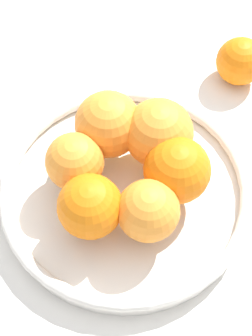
% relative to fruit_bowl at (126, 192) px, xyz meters
% --- Properties ---
extents(ground_plane, '(4.00, 4.00, 0.00)m').
position_rel_fruit_bowl_xyz_m(ground_plane, '(0.00, 0.00, -0.02)').
color(ground_plane, silver).
extents(fruit_bowl, '(0.31, 0.31, 0.03)m').
position_rel_fruit_bowl_xyz_m(fruit_bowl, '(0.00, 0.00, 0.00)').
color(fruit_bowl, silver).
rests_on(fruit_bowl, ground_plane).
extents(orange_pile, '(0.19, 0.20, 0.08)m').
position_rel_fruit_bowl_xyz_m(orange_pile, '(0.01, 0.01, 0.06)').
color(orange_pile, orange).
rests_on(orange_pile, fruit_bowl).
extents(stray_orange, '(0.07, 0.07, 0.07)m').
position_rel_fruit_bowl_xyz_m(stray_orange, '(0.19, 0.17, 0.02)').
color(stray_orange, orange).
rests_on(stray_orange, ground_plane).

